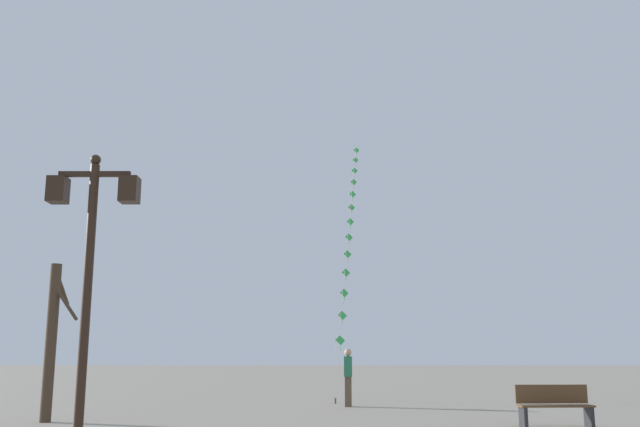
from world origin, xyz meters
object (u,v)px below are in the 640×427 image
twin_lantern_lamp_post (90,244)px  kite_train (349,233)px  kite_flyer (348,376)px  park_bench (554,406)px  bare_tree (52,337)px

twin_lantern_lamp_post → kite_train: size_ratio=0.27×
kite_flyer → twin_lantern_lamp_post: bearing=162.1°
twin_lantern_lamp_post → kite_train: bearing=77.6°
kite_flyer → park_bench: bearing=-142.0°
twin_lantern_lamp_post → park_bench: bearing=31.7°
kite_train → kite_flyer: 11.80m
bare_tree → park_bench: bearing=-5.4°
kite_train → park_bench: 17.81m
bare_tree → kite_flyer: bearing=34.6°
kite_train → twin_lantern_lamp_post: bearing=-102.4°
kite_train → bare_tree: kite_train is taller
park_bench → bare_tree: bearing=171.5°
kite_train → bare_tree: (-7.62, -15.01, -5.10)m
kite_flyer → kite_train: bearing=0.2°
twin_lantern_lamp_post → kite_flyer: bearing=69.4°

